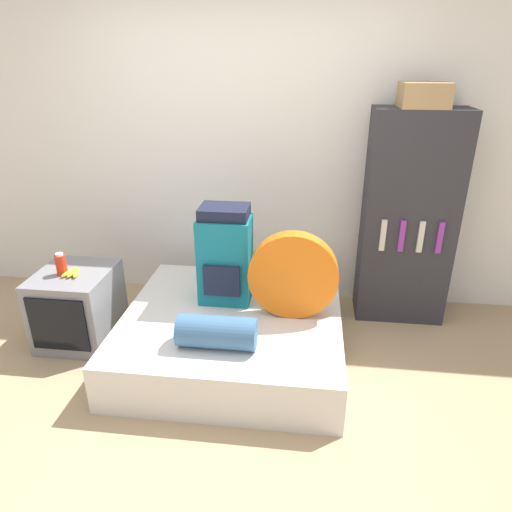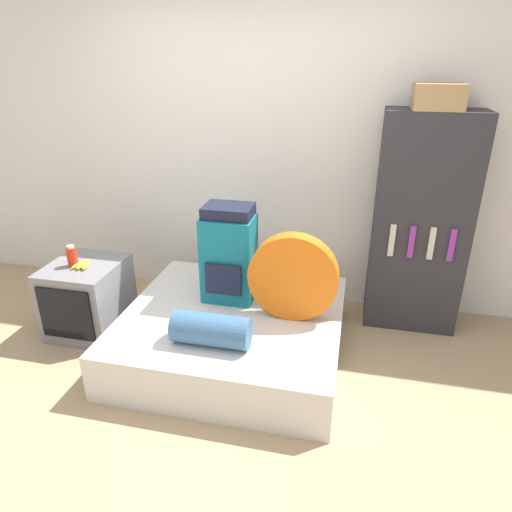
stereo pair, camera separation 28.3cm
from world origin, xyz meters
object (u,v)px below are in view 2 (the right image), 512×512
(tent_bag, at_px, (293,277))
(cardboard_box, at_px, (438,96))
(canister, at_px, (72,256))
(bookshelf, at_px, (420,225))
(backpack, at_px, (229,255))
(television, at_px, (88,297))
(sleeping_roll, at_px, (211,330))

(tent_bag, xyz_separation_m, cardboard_box, (0.84, 0.68, 1.11))
(canister, xyz_separation_m, bookshelf, (2.51, 0.72, 0.20))
(backpack, xyz_separation_m, cardboard_box, (1.33, 0.51, 1.07))
(television, distance_m, cardboard_box, 2.92)
(backpack, xyz_separation_m, tent_bag, (0.50, -0.17, -0.04))
(bookshelf, distance_m, cardboard_box, 0.92)
(backpack, height_order, sleeping_roll, backpack)
(backpack, relative_size, sleeping_roll, 1.46)
(backpack, xyz_separation_m, bookshelf, (1.35, 0.52, 0.15))
(tent_bag, relative_size, bookshelf, 0.37)
(sleeping_roll, bearing_deg, canister, 160.94)
(television, height_order, cardboard_box, cardboard_box)
(television, bearing_deg, backpack, 8.05)
(canister, bearing_deg, cardboard_box, 15.67)
(canister, bearing_deg, tent_bag, 0.71)
(backpack, xyz_separation_m, sleeping_roll, (0.05, -0.61, -0.25))
(television, bearing_deg, sleeping_roll, -21.41)
(canister, distance_m, cardboard_box, 2.82)
(bookshelf, bearing_deg, canister, -164.03)
(backpack, relative_size, cardboard_box, 2.22)
(television, distance_m, canister, 0.36)
(television, relative_size, bookshelf, 0.35)
(backpack, distance_m, cardboard_box, 1.78)
(tent_bag, distance_m, bookshelf, 1.12)
(canister, relative_size, bookshelf, 0.10)
(sleeping_roll, relative_size, television, 0.84)
(television, xyz_separation_m, bookshelf, (2.46, 0.68, 0.55))
(backpack, bearing_deg, television, -171.95)
(tent_bag, distance_m, sleeping_roll, 0.65)
(backpack, xyz_separation_m, television, (-1.10, -0.16, -0.40))
(tent_bag, distance_m, cardboard_box, 1.55)
(backpack, bearing_deg, canister, -170.52)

